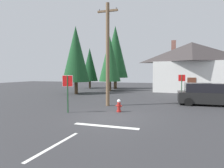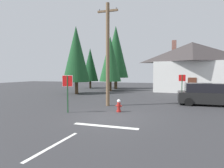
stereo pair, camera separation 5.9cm
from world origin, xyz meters
TOP-DOWN VIEW (x-y plane):
  - ground_plane at (0.00, 0.00)m, footprint 80.00×80.00m
  - lane_stop_bar at (0.48, -1.90)m, footprint 3.21×0.32m
  - lane_center_stripe at (-0.40, -4.65)m, footprint 0.28×2.80m
  - stop_sign_near at (-2.85, 0.25)m, footprint 0.72×0.09m
  - fire_hydrant at (0.20, 1.44)m, footprint 0.41×0.35m
  - utility_pole at (-1.25, 3.42)m, footprint 1.60×0.28m
  - stop_sign_far at (4.37, 8.62)m, footprint 0.64×0.08m
  - house at (5.98, 17.16)m, footprint 10.58×6.05m
  - parked_car at (6.15, 6.15)m, footprint 4.61×2.13m
  - pine_tree_tall_left at (-7.74, 10.29)m, footprint 3.31×3.31m
  - pine_tree_mid_left at (-9.82, 18.87)m, footprint 2.72×2.72m
  - pine_tree_short_left at (-5.31, 19.02)m, footprint 4.09×4.09m
  - pine_tree_far_center at (-4.92, 14.98)m, footprint 3.10×3.10m

SIDE VIEW (x-z plane):
  - ground_plane at x=0.00m, z-range -0.10..0.00m
  - lane_stop_bar at x=0.48m, z-range 0.00..0.01m
  - lane_center_stripe at x=-0.40m, z-range 0.00..0.01m
  - fire_hydrant at x=0.20m, z-range -0.01..0.81m
  - parked_car at x=6.15m, z-range -0.04..1.68m
  - stop_sign_far at x=4.37m, z-range 0.49..2.89m
  - stop_sign_near at x=-2.85m, z-range 0.51..2.89m
  - house at x=5.98m, z-range -0.13..7.10m
  - pine_tree_mid_left at x=-9.82m, z-range 0.60..7.41m
  - utility_pole at x=-1.25m, z-range 0.17..7.98m
  - pine_tree_far_center at x=-4.92m, z-range 0.68..8.44m
  - pine_tree_tall_left at x=-7.74m, z-range 0.73..9.01m
  - pine_tree_short_left at x=-5.31m, z-range 0.90..11.13m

